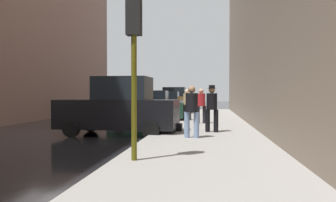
{
  "coord_description": "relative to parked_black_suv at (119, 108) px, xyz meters",
  "views": [
    {
      "loc": [
        6.11,
        -11.62,
        1.58
      ],
      "look_at": [
        3.96,
        5.41,
        1.23
      ],
      "focal_mm": 35.0,
      "sensor_mm": 36.0,
      "label": 1
    }
  ],
  "objects": [
    {
      "name": "pedestrian_in_jeans",
      "position": [
        2.9,
        -1.6,
        0.07
      ],
      "size": [
        0.52,
        0.46,
        1.71
      ],
      "color": "#728CB2",
      "rests_on": "sidewalk"
    },
    {
      "name": "duffel_bag",
      "position": [
        2.25,
        0.41,
        -0.74
      ],
      "size": [
        0.32,
        0.44,
        0.28
      ],
      "color": "black",
      "rests_on": "sidewalk"
    },
    {
      "name": "pedestrian_in_tan_coat",
      "position": [
        2.24,
        5.83,
        0.07
      ],
      "size": [
        0.53,
        0.49,
        1.71
      ],
      "color": "black",
      "rests_on": "sidewalk"
    },
    {
      "name": "sidewalk",
      "position": [
        3.35,
        -0.72,
        -0.96
      ],
      "size": [
        4.0,
        40.0,
        0.15
      ],
      "primitive_type": "cube",
      "color": "gray",
      "rests_on": "ground_plane"
    },
    {
      "name": "parked_bronze_suv",
      "position": [
        0.0,
        18.85,
        0.0
      ],
      "size": [
        4.65,
        2.16,
        2.25
      ],
      "color": "brown",
      "rests_on": "ground_plane"
    },
    {
      "name": "traffic_light",
      "position": [
        1.85,
        -5.41,
        1.73
      ],
      "size": [
        0.32,
        0.32,
        3.6
      ],
      "color": "#514C0F",
      "rests_on": "sidewalk"
    },
    {
      "name": "pedestrian_with_fedora",
      "position": [
        3.57,
        0.13,
        0.1
      ],
      "size": [
        0.53,
        0.47,
        1.78
      ],
      "color": "black",
      "rests_on": "sidewalk"
    },
    {
      "name": "parked_blue_sedan",
      "position": [
        0.0,
        25.36,
        -0.18
      ],
      "size": [
        4.23,
        2.11,
        1.79
      ],
      "color": "navy",
      "rests_on": "ground_plane"
    },
    {
      "name": "parked_gray_coupe",
      "position": [
        0.0,
        12.72,
        -0.18
      ],
      "size": [
        4.2,
        2.06,
        1.79
      ],
      "color": "slate",
      "rests_on": "ground_plane"
    },
    {
      "name": "fire_hydrant",
      "position": [
        1.8,
        5.23,
        -0.54
      ],
      "size": [
        0.42,
        0.22,
        0.7
      ],
      "color": "red",
      "rests_on": "sidewalk"
    },
    {
      "name": "parked_dark_green_sedan",
      "position": [
        0.0,
        5.94,
        -0.18
      ],
      "size": [
        4.23,
        2.12,
        1.79
      ],
      "color": "#193828",
      "rests_on": "ground_plane"
    },
    {
      "name": "parked_black_suv",
      "position": [
        0.0,
        0.0,
        0.0
      ],
      "size": [
        4.66,
        2.18,
        2.25
      ],
      "color": "black",
      "rests_on": "ground_plane"
    },
    {
      "name": "ground_plane",
      "position": [
        -2.65,
        -0.72,
        -1.03
      ],
      "size": [
        120.0,
        120.0,
        0.0
      ],
      "primitive_type": "plane",
      "color": "black"
    },
    {
      "name": "pedestrian_in_red_jacket",
      "position": [
        3.07,
        3.8,
        0.07
      ],
      "size": [
        0.52,
        0.45,
        1.71
      ],
      "color": "black",
      "rests_on": "sidewalk"
    }
  ]
}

